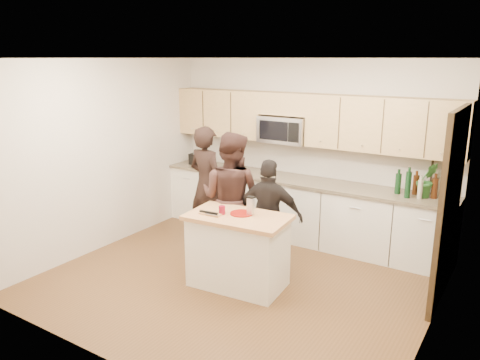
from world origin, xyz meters
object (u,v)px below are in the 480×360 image
Objects in this scene: toaster at (199,159)px; woman_center at (231,198)px; woman_left at (207,185)px; island at (238,250)px; woman_right at (269,217)px.

toaster is 1.92m from woman_center.
woman_left is at bearing -47.11° from toaster.
toaster is (-1.93, 1.78, 0.58)m from island.
woman_center reaches higher than woman_right.
island is at bearing 150.27° from woman_left.
woman_right is at bearing 73.96° from island.
toaster is at bearing 132.46° from island.
woman_right is (0.11, 0.56, 0.29)m from island.
island is at bearing 63.39° from woman_right.
island is at bearing 124.76° from woman_center.
toaster is at bearing -37.49° from woman_left.
woman_right is (2.04, -1.22, -0.29)m from toaster.
toaster is 0.17× the size of woman_left.
island is 0.71× the size of woman_left.
toaster is at bearing -46.26° from woman_right.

